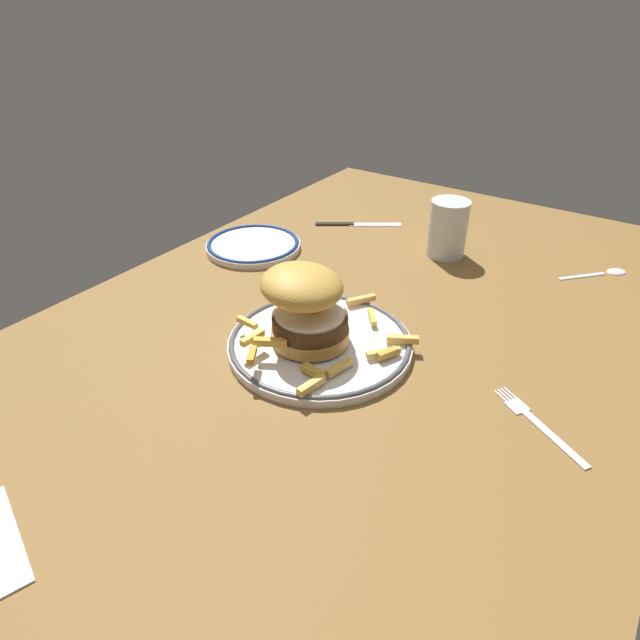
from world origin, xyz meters
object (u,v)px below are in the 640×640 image
at_px(water_glass, 447,232).
at_px(spoon, 610,271).
at_px(dinner_plate, 320,343).
at_px(side_plate, 253,245).
at_px(knife, 351,224).
at_px(fork, 537,422).
at_px(burger, 306,305).

height_order(water_glass, spoon, water_glass).
distance_m(dinner_plate, side_plate, 0.35).
relative_size(dinner_plate, water_glass, 2.48).
xyz_separation_m(water_glass, spoon, (0.09, -0.27, -0.04)).
bearing_deg(water_glass, dinner_plate, 176.73).
bearing_deg(knife, side_plate, 156.28).
bearing_deg(dinner_plate, knife, 25.97).
height_order(dinner_plate, fork, dinner_plate).
relative_size(water_glass, spoon, 0.94).
bearing_deg(side_plate, water_glass, -59.30).
distance_m(knife, spoon, 0.49).
distance_m(dinner_plate, burger, 0.07).
relative_size(fork, spoon, 1.17).
bearing_deg(spoon, water_glass, 108.99).
xyz_separation_m(dinner_plate, water_glass, (0.38, -0.02, 0.04)).
distance_m(burger, spoon, 0.58).
bearing_deg(water_glass, spoon, -71.01).
bearing_deg(burger, knife, 23.63).
bearing_deg(fork, spoon, 0.56).
height_order(dinner_plate, spoon, dinner_plate).
xyz_separation_m(burger, water_glass, (0.39, -0.04, -0.03)).
bearing_deg(fork, burger, 95.19).
bearing_deg(side_plate, burger, -127.33).
relative_size(side_plate, spoon, 1.62).
height_order(burger, spoon, burger).
distance_m(side_plate, fork, 0.61).
distance_m(water_glass, fork, 0.46).
bearing_deg(fork, knife, 51.81).
relative_size(burger, water_glass, 1.40).
height_order(burger, side_plate, burger).
height_order(burger, fork, burger).
height_order(knife, spoon, spoon).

